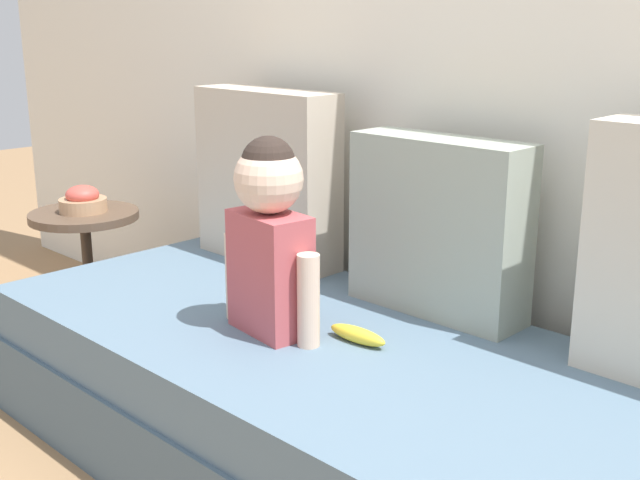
{
  "coord_description": "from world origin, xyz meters",
  "views": [
    {
      "loc": [
        1.23,
        -1.36,
        1.18
      ],
      "look_at": [
        -0.11,
        0.0,
        0.65
      ],
      "focal_mm": 44.97,
      "sensor_mm": 36.0,
      "label": 1
    }
  ],
  "objects_px": {
    "couch": "(350,419)",
    "throw_pillow_center": "(438,226)",
    "banana": "(358,335)",
    "fruit_bowl": "(83,201)",
    "toddler": "(269,232)",
    "throw_pillow_left": "(267,177)",
    "side_table": "(86,240)"
  },
  "relations": [
    {
      "from": "toddler",
      "to": "throw_pillow_left",
      "type": "bearing_deg",
      "value": 138.66
    },
    {
      "from": "couch",
      "to": "throw_pillow_center",
      "type": "height_order",
      "value": "throw_pillow_center"
    },
    {
      "from": "banana",
      "to": "side_table",
      "type": "xyz_separation_m",
      "value": [
        -1.43,
        0.06,
        -0.05
      ]
    },
    {
      "from": "banana",
      "to": "fruit_bowl",
      "type": "height_order",
      "value": "fruit_bowl"
    },
    {
      "from": "fruit_bowl",
      "to": "side_table",
      "type": "bearing_deg",
      "value": 90.0
    },
    {
      "from": "throw_pillow_center",
      "to": "side_table",
      "type": "relative_size",
      "value": 1.04
    },
    {
      "from": "toddler",
      "to": "banana",
      "type": "bearing_deg",
      "value": 24.74
    },
    {
      "from": "throw_pillow_center",
      "to": "side_table",
      "type": "bearing_deg",
      "value": -169.65
    },
    {
      "from": "banana",
      "to": "toddler",
      "type": "bearing_deg",
      "value": -155.26
    },
    {
      "from": "toddler",
      "to": "fruit_bowl",
      "type": "height_order",
      "value": "toddler"
    },
    {
      "from": "couch",
      "to": "banana",
      "type": "xyz_separation_m",
      "value": [
        0.0,
        0.03,
        0.22
      ]
    },
    {
      "from": "throw_pillow_center",
      "to": "toddler",
      "type": "height_order",
      "value": "toddler"
    },
    {
      "from": "couch",
      "to": "banana",
      "type": "distance_m",
      "value": 0.22
    },
    {
      "from": "banana",
      "to": "fruit_bowl",
      "type": "relative_size",
      "value": 0.97
    },
    {
      "from": "toddler",
      "to": "couch",
      "type": "bearing_deg",
      "value": 19.02
    },
    {
      "from": "throw_pillow_left",
      "to": "throw_pillow_center",
      "type": "height_order",
      "value": "throw_pillow_left"
    },
    {
      "from": "throw_pillow_center",
      "to": "side_table",
      "type": "height_order",
      "value": "throw_pillow_center"
    },
    {
      "from": "couch",
      "to": "throw_pillow_center",
      "type": "distance_m",
      "value": 0.56
    },
    {
      "from": "throw_pillow_left",
      "to": "throw_pillow_center",
      "type": "distance_m",
      "value": 0.69
    },
    {
      "from": "throw_pillow_center",
      "to": "toddler",
      "type": "xyz_separation_m",
      "value": [
        -0.21,
        -0.42,
        0.02
      ]
    },
    {
      "from": "throw_pillow_center",
      "to": "banana",
      "type": "height_order",
      "value": "throw_pillow_center"
    },
    {
      "from": "couch",
      "to": "fruit_bowl",
      "type": "bearing_deg",
      "value": 176.53
    },
    {
      "from": "couch",
      "to": "throw_pillow_center",
      "type": "bearing_deg",
      "value": 90.0
    },
    {
      "from": "throw_pillow_left",
      "to": "side_table",
      "type": "relative_size",
      "value": 1.16
    },
    {
      "from": "throw_pillow_left",
      "to": "fruit_bowl",
      "type": "height_order",
      "value": "throw_pillow_left"
    },
    {
      "from": "couch",
      "to": "throw_pillow_left",
      "type": "xyz_separation_m",
      "value": [
        -0.69,
        0.35,
        0.48
      ]
    },
    {
      "from": "throw_pillow_left",
      "to": "side_table",
      "type": "xyz_separation_m",
      "value": [
        -0.74,
        -0.26,
        -0.31
      ]
    },
    {
      "from": "throw_pillow_center",
      "to": "toddler",
      "type": "distance_m",
      "value": 0.47
    },
    {
      "from": "toddler",
      "to": "fruit_bowl",
      "type": "relative_size",
      "value": 2.9
    },
    {
      "from": "couch",
      "to": "side_table",
      "type": "distance_m",
      "value": 1.44
    },
    {
      "from": "throw_pillow_left",
      "to": "fruit_bowl",
      "type": "bearing_deg",
      "value": -160.55
    },
    {
      "from": "toddler",
      "to": "side_table",
      "type": "relative_size",
      "value": 1.05
    }
  ]
}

